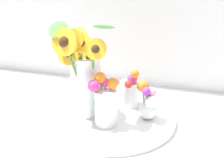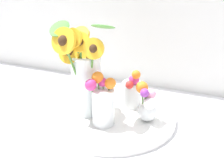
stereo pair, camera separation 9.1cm
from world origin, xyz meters
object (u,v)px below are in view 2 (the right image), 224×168
object	(u,v)px
vase_small_back	(132,91)
vase_small_center	(103,102)
mason_jar_sunflowers	(84,74)
serving_tray	(112,115)
vase_bulb_right	(147,105)

from	to	relation	value
vase_small_back	vase_small_center	bearing A→B (deg)	-106.56
mason_jar_sunflowers	vase_small_center	distance (m)	0.12
serving_tray	vase_bulb_right	distance (m)	0.15
serving_tray	vase_bulb_right	world-z (taller)	vase_bulb_right
vase_small_center	vase_bulb_right	xyz separation A→B (m)	(0.13, 0.08, -0.02)
mason_jar_sunflowers	vase_small_back	bearing A→B (deg)	38.22
mason_jar_sunflowers	vase_bulb_right	bearing A→B (deg)	7.46
mason_jar_sunflowers	vase_bulb_right	xyz separation A→B (m)	(0.22, 0.03, -0.09)
mason_jar_sunflowers	vase_bulb_right	size ratio (longest dim) A/B	2.45
vase_small_center	vase_small_back	distance (m)	0.17
serving_tray	mason_jar_sunflowers	world-z (taller)	mason_jar_sunflowers
serving_tray	vase_small_center	size ratio (longest dim) A/B	2.53
vase_small_center	vase_bulb_right	distance (m)	0.15
mason_jar_sunflowers	vase_small_back	size ratio (longest dim) A/B	2.18
serving_tray	mason_jar_sunflowers	size ratio (longest dim) A/B	1.37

